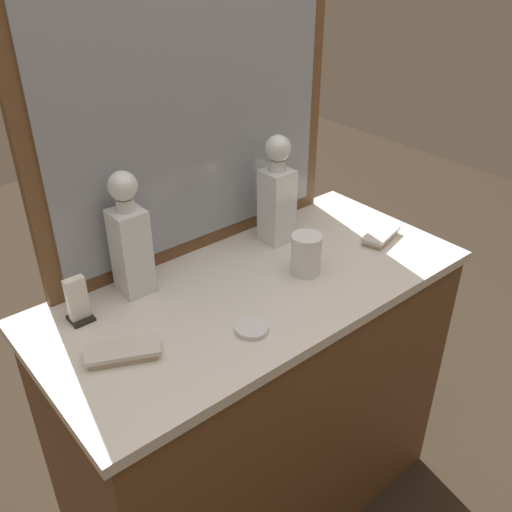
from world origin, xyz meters
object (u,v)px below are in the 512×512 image
crystal_decanter_rear (131,246)px  silver_brush_rear (123,352)px  crystal_decanter_center (277,200)px  silver_brush_right (381,236)px  porcelain_dish (252,329)px  napkin_holder (78,303)px  crystal_tumbler_center (306,256)px

crystal_decanter_rear → silver_brush_rear: size_ratio=1.88×
crystal_decanter_center → silver_brush_right: crystal_decanter_center is taller
crystal_decanter_rear → porcelain_dish: bearing=-69.1°
silver_brush_rear → porcelain_dish: (0.26, -0.10, -0.01)m
crystal_decanter_rear → silver_brush_right: bearing=-18.7°
crystal_decanter_rear → crystal_decanter_center: bearing=-4.2°
silver_brush_rear → porcelain_dish: size_ratio=2.19×
silver_brush_right → porcelain_dish: 0.54m
silver_brush_rear → napkin_holder: napkin_holder is taller
napkin_holder → porcelain_dish: bearing=-45.8°
porcelain_dish → napkin_holder: 0.39m
crystal_tumbler_center → porcelain_dish: crystal_tumbler_center is taller
crystal_decanter_rear → silver_brush_rear: crystal_decanter_rear is taller
crystal_decanter_rear → crystal_tumbler_center: (0.37, -0.20, -0.08)m
crystal_decanter_rear → crystal_tumbler_center: crystal_decanter_rear is taller
crystal_tumbler_center → napkin_holder: size_ratio=0.96×
silver_brush_rear → napkin_holder: (-0.01, 0.17, 0.03)m
crystal_tumbler_center → silver_brush_rear: 0.51m
crystal_decanter_rear → silver_brush_rear: bearing=-125.8°
crystal_decanter_rear → silver_brush_right: 0.69m
silver_brush_rear → crystal_decanter_rear: bearing=54.2°
silver_brush_rear → crystal_decanter_center: bearing=16.3°
crystal_tumbler_center → napkin_holder: (-0.52, 0.18, -0.00)m
crystal_decanter_center → silver_brush_rear: bearing=-163.7°
crystal_decanter_rear → silver_brush_right: crystal_decanter_rear is taller
crystal_decanter_center → napkin_holder: bearing=179.3°
porcelain_dish → napkin_holder: (-0.27, 0.28, 0.04)m
silver_brush_rear → napkin_holder: size_ratio=1.49×
crystal_decanter_center → silver_brush_rear: size_ratio=1.85×
crystal_tumbler_center → silver_brush_right: 0.28m
silver_brush_right → porcelain_dish: silver_brush_right is taller
crystal_decanter_rear → crystal_decanter_center: 0.43m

